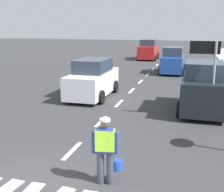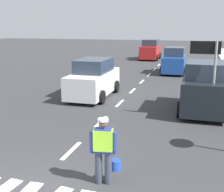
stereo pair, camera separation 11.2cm
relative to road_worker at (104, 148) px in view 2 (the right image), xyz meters
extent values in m
plane|color=#333335|center=(-1.58, 19.87, -0.93)|extent=(96.00, 96.00, 0.00)
cube|color=silver|center=(-1.58, 1.57, -0.93)|extent=(0.14, 1.40, 0.01)
cube|color=silver|center=(-1.58, 4.57, -0.93)|extent=(0.14, 1.40, 0.01)
cube|color=silver|center=(-1.58, 7.57, -0.93)|extent=(0.14, 1.40, 0.01)
cube|color=silver|center=(-1.58, 10.57, -0.93)|extent=(0.14, 1.40, 0.01)
cube|color=silver|center=(-1.58, 13.57, -0.93)|extent=(0.14, 1.40, 0.01)
cube|color=silver|center=(-1.58, 16.57, -0.93)|extent=(0.14, 1.40, 0.01)
cube|color=silver|center=(-1.58, 19.57, -0.93)|extent=(0.14, 1.40, 0.01)
cube|color=silver|center=(-1.58, 22.57, -0.93)|extent=(0.14, 1.40, 0.01)
cube|color=silver|center=(-1.58, 25.57, -0.93)|extent=(0.14, 1.40, 0.01)
cube|color=silver|center=(-1.58, 28.57, -0.93)|extent=(0.14, 1.40, 0.01)
cube|color=silver|center=(-1.58, 31.57, -0.93)|extent=(0.14, 1.40, 0.01)
cube|color=silver|center=(-1.58, 34.57, -0.93)|extent=(0.14, 1.40, 0.01)
cube|color=silver|center=(-1.58, 37.57, -0.93)|extent=(0.14, 1.40, 0.01)
cube|color=silver|center=(-1.58, 40.57, -0.93)|extent=(0.14, 1.40, 0.01)
cube|color=silver|center=(-1.58, 43.57, -0.93)|extent=(0.14, 1.40, 0.01)
cube|color=silver|center=(-1.58, 46.57, -0.93)|extent=(0.14, 1.40, 0.01)
cylinder|color=#383D4C|center=(-0.14, -0.03, -0.52)|extent=(0.18, 0.18, 0.82)
cylinder|color=#383D4C|center=(0.10, 0.01, -0.52)|extent=(0.18, 0.18, 0.82)
cube|color=navy|center=(-0.02, -0.01, 0.19)|extent=(0.43, 0.30, 0.60)
cube|color=#A5EA33|center=(-0.02, -0.01, 0.21)|extent=(0.50, 0.35, 0.51)
cylinder|color=navy|center=(-0.30, -0.06, 0.14)|extent=(0.11, 0.11, 0.55)
cylinder|color=navy|center=(0.25, 0.04, 0.14)|extent=(0.11, 0.11, 0.55)
sphere|color=brown|center=(-0.02, -0.01, 0.63)|extent=(0.22, 0.22, 0.22)
cylinder|color=silver|center=(-0.02, -0.01, 0.71)|extent=(0.26, 0.26, 0.06)
cylinder|color=#2347B7|center=(0.26, 0.14, -0.48)|extent=(0.26, 0.26, 0.26)
cylinder|color=gray|center=(2.69, 5.85, 0.67)|extent=(0.10, 0.10, 3.20)
cube|color=white|center=(2.29, 5.88, 2.02)|extent=(1.10, 0.05, 0.44)
cube|color=black|center=(2.29, 5.87, 2.02)|extent=(1.16, 0.04, 0.50)
cube|color=red|center=(-3.13, 26.97, -0.10)|extent=(1.79, 3.92, 1.31)
cube|color=#2D3847|center=(-3.13, 27.07, 0.91)|extent=(1.58, 2.15, 0.70)
cylinder|color=black|center=(-2.21, 25.75, -0.59)|extent=(0.22, 0.68, 0.68)
cylinder|color=black|center=(-4.05, 25.75, -0.59)|extent=(0.22, 0.68, 0.68)
cylinder|color=black|center=(-2.21, 28.18, -0.59)|extent=(0.22, 0.68, 0.68)
cylinder|color=black|center=(-4.05, 28.18, -0.59)|extent=(0.22, 0.68, 0.68)
cube|color=silver|center=(-3.30, 8.60, -0.18)|extent=(1.75, 4.36, 1.15)
cube|color=#2D3847|center=(-3.30, 8.71, 0.75)|extent=(1.54, 2.40, 0.70)
cylinder|color=black|center=(-2.41, 7.25, -0.59)|extent=(0.22, 0.68, 0.68)
cylinder|color=black|center=(-4.20, 7.25, -0.59)|extent=(0.22, 0.68, 0.68)
cylinder|color=black|center=(-2.41, 9.95, -0.59)|extent=(0.22, 0.68, 0.68)
cylinder|color=black|center=(-4.20, 9.95, -0.59)|extent=(0.22, 0.68, 0.68)
cube|color=#1E4799|center=(0.22, 17.91, -0.15)|extent=(1.65, 3.83, 1.20)
cube|color=#2D3847|center=(0.22, 17.82, 0.80)|extent=(1.45, 2.11, 0.70)
cylinder|color=black|center=(-0.62, 19.10, -0.59)|extent=(0.22, 0.68, 0.68)
cylinder|color=black|center=(1.07, 19.10, -0.59)|extent=(0.22, 0.68, 0.68)
cylinder|color=black|center=(-0.62, 16.72, -0.59)|extent=(0.22, 0.68, 0.68)
cylinder|color=black|center=(1.07, 16.72, -0.59)|extent=(0.22, 0.68, 0.68)
cube|color=black|center=(2.37, 7.22, -0.06)|extent=(1.83, 3.95, 1.37)
cube|color=#2D3847|center=(2.37, 7.12, 0.97)|extent=(1.61, 2.17, 0.70)
cylinder|color=black|center=(1.43, 8.45, -0.59)|extent=(0.22, 0.68, 0.68)
cylinder|color=black|center=(3.30, 8.45, -0.59)|extent=(0.22, 0.68, 0.68)
cylinder|color=black|center=(1.43, 6.00, -0.59)|extent=(0.22, 0.68, 0.68)
camera|label=1|loc=(1.94, -6.52, 2.91)|focal=48.50mm
camera|label=2|loc=(2.05, -6.49, 2.91)|focal=48.50mm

